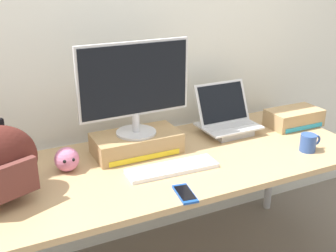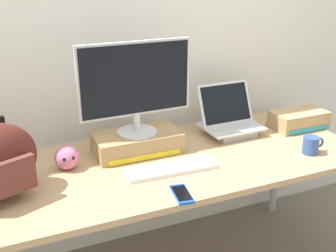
# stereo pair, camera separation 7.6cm
# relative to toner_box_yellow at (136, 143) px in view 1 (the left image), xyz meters

# --- Properties ---
(back_wall) EXTENTS (7.00, 0.10, 2.60)m
(back_wall) POSITION_rel_toner_box_yellow_xyz_m (0.10, 0.34, 0.53)
(back_wall) COLOR silver
(back_wall) RESTS_ON ground
(desk) EXTENTS (2.00, 0.79, 0.72)m
(desk) POSITION_rel_toner_box_yellow_xyz_m (0.10, -0.15, -0.11)
(desk) COLOR tan
(desk) RESTS_ON ground
(toner_box_yellow) EXTENTS (0.44, 0.23, 0.10)m
(toner_box_yellow) POSITION_rel_toner_box_yellow_xyz_m (0.00, 0.00, 0.00)
(toner_box_yellow) COLOR #A88456
(toner_box_yellow) RESTS_ON desk
(desktop_monitor) EXTENTS (0.57, 0.20, 0.46)m
(desktop_monitor) POSITION_rel_toner_box_yellow_xyz_m (0.00, -0.00, 0.30)
(desktop_monitor) COLOR silver
(desktop_monitor) RESTS_ON toner_box_yellow
(open_laptop) EXTENTS (0.33, 0.25, 0.27)m
(open_laptop) POSITION_rel_toner_box_yellow_xyz_m (0.56, 0.03, 0.00)
(open_laptop) COLOR #ADADB2
(open_laptop) RESTS_ON desk
(external_keyboard) EXTENTS (0.44, 0.14, 0.02)m
(external_keyboard) POSITION_rel_toner_box_yellow_xyz_m (0.07, -0.26, -0.04)
(external_keyboard) COLOR white
(external_keyboard) RESTS_ON desk
(coffee_mug) EXTENTS (0.12, 0.08, 0.09)m
(coffee_mug) POSITION_rel_toner_box_yellow_xyz_m (0.80, -0.37, -0.01)
(coffee_mug) COLOR #2D4C93
(coffee_mug) RESTS_ON desk
(cell_phone) EXTENTS (0.09, 0.16, 0.01)m
(cell_phone) POSITION_rel_toner_box_yellow_xyz_m (0.02, -0.48, -0.05)
(cell_phone) COLOR #19479E
(cell_phone) RESTS_ON desk
(plush_toy) EXTENTS (0.11, 0.11, 0.11)m
(plush_toy) POSITION_rel_toner_box_yellow_xyz_m (-0.36, -0.05, 0.01)
(plush_toy) COLOR #CC7099
(plush_toy) RESTS_ON desk
(toner_box_cyan) EXTENTS (0.32, 0.18, 0.10)m
(toner_box_cyan) POSITION_rel_toner_box_yellow_xyz_m (0.98, -0.05, -0.00)
(toner_box_cyan) COLOR tan
(toner_box_cyan) RESTS_ON desk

